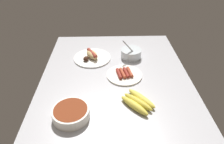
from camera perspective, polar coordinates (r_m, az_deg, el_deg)
ground_plane at (r=123.51cm, az=1.02°, el=-2.70°), size 120.00×90.00×3.00cm
bowl_coleslaw at (r=143.10cm, az=5.35°, el=5.31°), size 14.08×14.08×15.54cm
plate_sausages at (r=125.61cm, az=3.46°, el=-0.67°), size 21.76×21.76×3.07cm
bowl_chili at (r=100.38cm, az=-11.37°, el=-11.11°), size 17.70×17.70×5.27cm
plate_hotdog_assembled at (r=142.42cm, az=-5.61°, el=4.31°), size 25.48×25.48×5.61cm
banana_bunch at (r=106.25cm, az=7.23°, el=-8.25°), size 21.42×18.80×3.61cm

